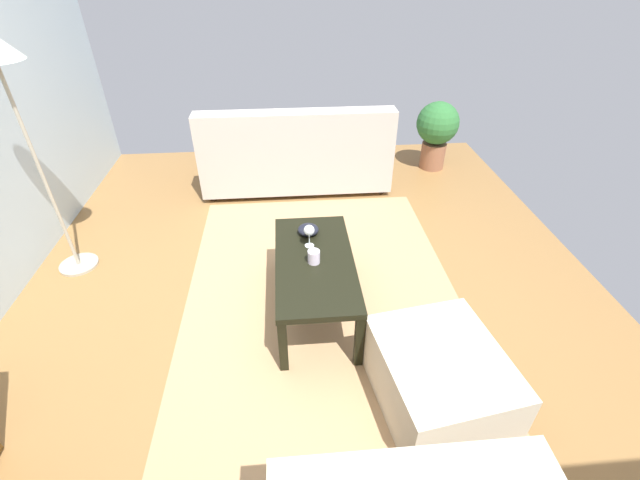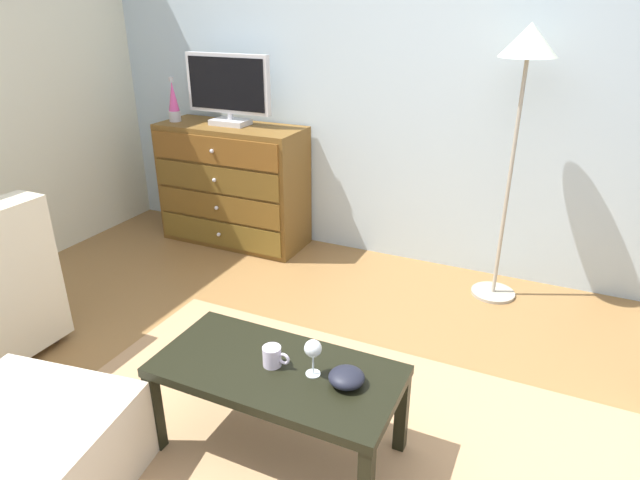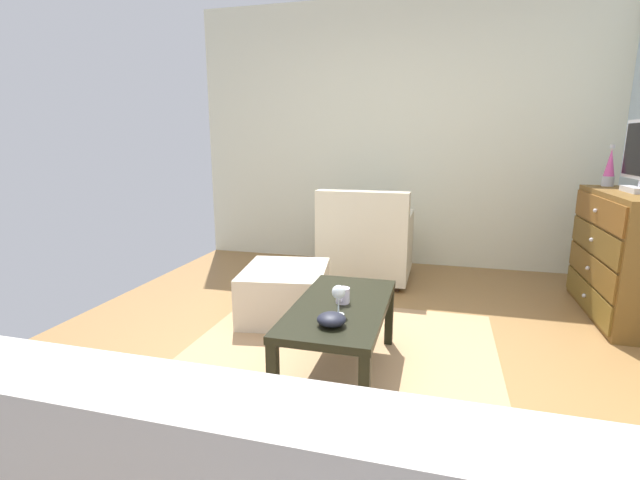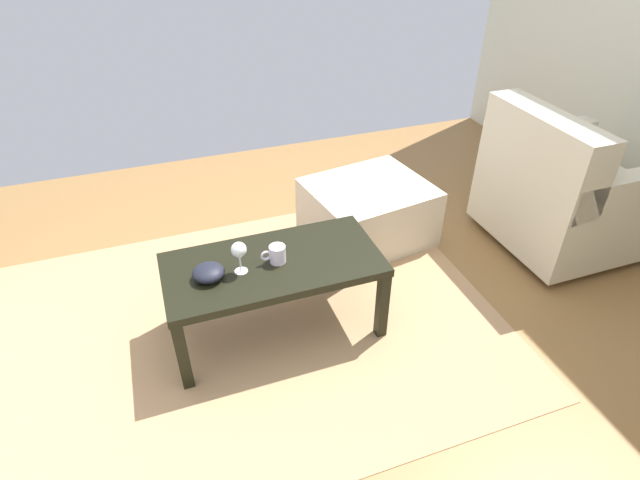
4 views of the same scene
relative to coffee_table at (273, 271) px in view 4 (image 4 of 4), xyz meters
name	(u,v)px [view 4 (image 4 of 4)]	position (x,y,z in m)	size (l,w,h in m)	color
ground_plane	(290,349)	(-0.02, 0.14, -0.39)	(5.60, 4.49, 0.05)	olive
area_rug	(240,327)	(0.18, -0.06, -0.36)	(2.60, 1.90, 0.01)	tan
coffee_table	(273,271)	(0.00, 0.00, 0.00)	(1.01, 0.49, 0.42)	black
wine_glass	(239,251)	(0.15, 0.02, 0.17)	(0.07, 0.07, 0.16)	silver
mug	(276,254)	(-0.02, 0.01, 0.10)	(0.11, 0.08, 0.09)	silver
bowl_decorative	(208,272)	(0.30, 0.02, 0.09)	(0.14, 0.14, 0.06)	black
armchair	(562,193)	(-1.81, -0.16, -0.02)	(0.80, 0.80, 0.87)	#332319
ottoman	(368,212)	(-0.76, -0.59, -0.18)	(0.70, 0.60, 0.37)	beige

